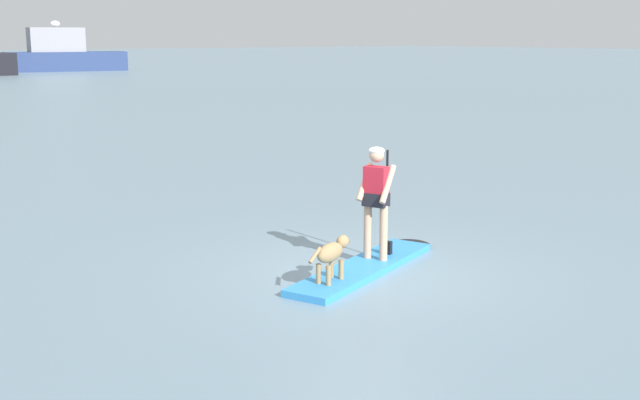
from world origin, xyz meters
The scene contains 5 objects.
ground_plane centered at (0.00, 0.00, 0.00)m, with size 400.00×400.00×0.00m, color slate.
paddleboard centered at (0.21, 0.08, 0.05)m, with size 3.53×1.81×0.10m.
person_paddler centered at (0.37, 0.13, 1.07)m, with size 0.67×0.58×1.68m.
dog centered at (-0.83, -0.30, 0.48)m, with size 0.99×0.43×0.57m.
moored_boat_port centered at (23.04, 69.99, 1.56)m, with size 11.75×5.06×4.82m.
Camera 1 is at (-7.57, -8.47, 3.35)m, focal length 45.62 mm.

